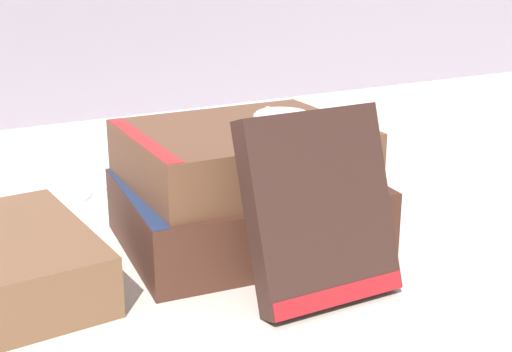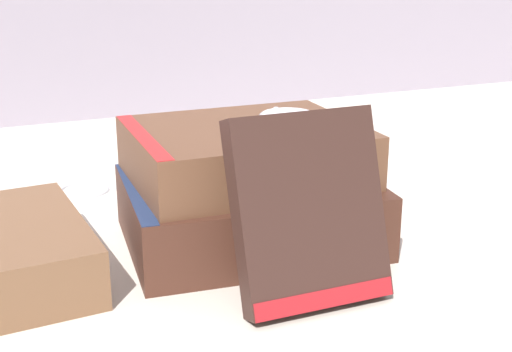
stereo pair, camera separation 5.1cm
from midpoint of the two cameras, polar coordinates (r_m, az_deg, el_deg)
ground_plane at (r=0.56m, az=2.88°, el=-6.05°), size 3.00×3.00×0.00m
book_flat_bottom at (r=0.56m, az=1.50°, el=-2.91°), size 0.20×0.17×0.05m
book_flat_top at (r=0.56m, az=1.26°, el=1.82°), size 0.18×0.14×0.04m
book_leaning_front at (r=0.47m, az=7.04°, el=-3.42°), size 0.10×0.06×0.13m
pocket_watch at (r=0.57m, az=5.09°, el=4.72°), size 0.05×0.05×0.01m
reading_glasses at (r=0.70m, az=-9.20°, el=-0.90°), size 0.12×0.07×0.00m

